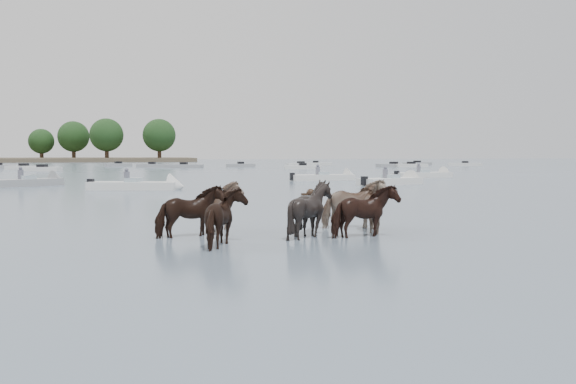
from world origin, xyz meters
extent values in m
plane|color=#4A596A|center=(0.00, 0.00, 0.00)|extent=(400.00, 400.00, 0.00)
imported|color=black|center=(-4.20, 0.86, 0.62)|extent=(1.94, 1.31, 1.50)
imported|color=gray|center=(-3.09, 1.87, 0.64)|extent=(1.32, 1.54, 1.54)
imported|color=black|center=(-0.85, 0.85, 0.67)|extent=(1.58, 1.44, 1.60)
imported|color=#826758|center=(0.66, 1.57, 0.66)|extent=(1.91, 0.92, 1.59)
imported|color=black|center=(-3.45, -0.86, 0.63)|extent=(1.34, 1.55, 1.51)
imported|color=black|center=(-1.14, 0.03, 0.67)|extent=(1.57, 1.43, 1.59)
imported|color=black|center=(0.24, -0.34, 0.63)|extent=(1.92, 1.14, 1.52)
imported|color=gray|center=(1.17, 0.89, 0.62)|extent=(1.58, 1.74, 1.50)
sphere|color=black|center=(3.43, 15.21, 0.12)|extent=(0.44, 0.44, 0.44)
cube|color=black|center=(3.18, 15.21, 0.02)|extent=(0.50, 0.22, 0.18)
cube|color=gray|center=(-12.53, 28.46, 0.20)|extent=(4.59, 3.77, 0.55)
cone|color=gray|center=(-10.67, 29.68, 0.20)|extent=(1.63, 1.83, 1.60)
cube|color=#99ADB7|center=(-12.53, 28.46, 0.55)|extent=(1.28, 1.38, 0.35)
cylinder|color=#595966|center=(-12.93, 28.46, 0.75)|extent=(0.36, 0.36, 0.70)
sphere|color=#595966|center=(-12.93, 28.46, 1.20)|extent=(0.24, 0.24, 0.24)
cube|color=silver|center=(-5.59, 22.41, 0.20)|extent=(5.58, 3.24, 0.55)
cone|color=silver|center=(-3.06, 21.55, 0.20)|extent=(1.37, 1.80, 1.60)
cube|color=#99ADB7|center=(-5.59, 22.41, 0.55)|extent=(1.12, 1.32, 0.35)
cube|color=black|center=(-8.12, 23.27, 0.35)|extent=(0.44, 0.44, 0.60)
cylinder|color=#595966|center=(-5.99, 22.41, 0.75)|extent=(0.36, 0.36, 0.70)
sphere|color=#595966|center=(-5.99, 22.41, 1.20)|extent=(0.24, 0.24, 0.24)
cube|color=silver|center=(9.26, 31.22, 0.20)|extent=(5.24, 1.91, 0.55)
cone|color=silver|center=(11.83, 31.38, 0.20)|extent=(1.00, 1.65, 1.60)
cube|color=#99ADB7|center=(9.26, 31.22, 0.55)|extent=(0.87, 1.17, 0.35)
cube|color=black|center=(6.68, 31.07, 0.35)|extent=(0.37, 0.37, 0.60)
cylinder|color=#595966|center=(8.86, 31.22, 0.75)|extent=(0.36, 0.36, 0.70)
sphere|color=#595966|center=(8.86, 31.22, 1.20)|extent=(0.24, 0.24, 0.24)
cube|color=silver|center=(11.84, 23.74, 0.20)|extent=(5.32, 3.44, 0.55)
cone|color=silver|center=(14.19, 24.72, 0.20)|extent=(1.45, 1.82, 1.60)
cube|color=#99ADB7|center=(11.84, 23.74, 0.55)|extent=(1.17, 1.34, 0.35)
cube|color=black|center=(9.49, 22.75, 0.35)|extent=(0.46, 0.46, 0.60)
cylinder|color=#595966|center=(11.44, 23.74, 0.75)|extent=(0.36, 0.36, 0.70)
sphere|color=#595966|center=(11.44, 23.74, 1.20)|extent=(0.24, 0.24, 0.24)
cube|color=silver|center=(19.76, 34.34, 0.20)|extent=(5.78, 2.52, 0.55)
cone|color=silver|center=(22.52, 34.81, 0.20)|extent=(1.16, 1.73, 1.60)
cube|color=#99ADB7|center=(19.76, 34.34, 0.55)|extent=(0.98, 1.24, 0.35)
cube|color=black|center=(17.01, 33.87, 0.35)|extent=(0.40, 0.40, 0.60)
cylinder|color=#595966|center=(19.36, 34.34, 0.75)|extent=(0.36, 0.36, 0.70)
sphere|color=#595966|center=(19.36, 34.34, 1.20)|extent=(0.24, 0.24, 0.24)
cube|color=silver|center=(-19.72, 71.43, 0.22)|extent=(4.88, 3.00, 0.60)
cube|color=black|center=(-19.72, 71.43, 0.60)|extent=(1.28, 1.28, 0.50)
cube|color=silver|center=(-16.33, 63.32, 0.22)|extent=(4.75, 3.01, 0.60)
cube|color=black|center=(-16.33, 63.32, 0.60)|extent=(1.29, 1.29, 0.50)
cube|color=gray|center=(-7.92, 87.51, 0.22)|extent=(4.49, 2.82, 0.60)
cube|color=black|center=(-7.92, 87.51, 0.60)|extent=(1.28, 1.28, 0.50)
cube|color=gray|center=(-2.68, 80.46, 0.22)|extent=(4.93, 2.63, 0.60)
cube|color=black|center=(-2.68, 80.46, 0.60)|extent=(1.22, 1.22, 0.50)
cube|color=gray|center=(1.85, 76.38, 0.22)|extent=(5.89, 3.59, 0.60)
cube|color=black|center=(1.85, 76.38, 0.60)|extent=(1.31, 1.31, 0.50)
cube|color=gray|center=(11.08, 79.41, 0.22)|extent=(4.65, 1.75, 0.60)
cube|color=black|center=(11.08, 79.41, 0.60)|extent=(1.05, 1.05, 0.50)
cube|color=silver|center=(17.17, 64.72, 0.22)|extent=(5.19, 2.19, 0.60)
cube|color=black|center=(17.17, 64.72, 0.60)|extent=(1.13, 1.13, 0.50)
cube|color=silver|center=(21.80, 81.97, 0.22)|extent=(5.40, 2.44, 0.60)
cube|color=black|center=(21.80, 81.97, 0.60)|extent=(1.17, 1.17, 0.50)
cube|color=silver|center=(26.08, 87.35, 0.22)|extent=(6.14, 3.52, 0.60)
cube|color=black|center=(26.08, 87.35, 0.60)|extent=(1.29, 1.29, 0.50)
cube|color=gray|center=(34.47, 72.70, 0.22)|extent=(6.11, 2.75, 0.60)
cube|color=black|center=(34.47, 72.70, 0.60)|extent=(1.19, 1.19, 0.50)
cube|color=silver|center=(37.17, 72.02, 0.22)|extent=(5.56, 2.11, 0.60)
cube|color=black|center=(37.17, 72.02, 0.60)|extent=(1.11, 1.11, 0.50)
cube|color=gray|center=(44.67, 84.82, 0.22)|extent=(5.92, 2.77, 0.60)
cube|color=black|center=(44.67, 84.82, 0.60)|extent=(1.20, 1.20, 0.50)
cube|color=silver|center=(49.98, 77.39, 0.22)|extent=(5.80, 3.49, 0.60)
cube|color=black|center=(49.98, 77.39, 0.60)|extent=(1.30, 1.30, 0.50)
cylinder|color=#382619|center=(-28.90, 155.03, 1.48)|extent=(1.00, 1.00, 2.96)
sphere|color=black|center=(-28.90, 155.03, 5.34)|extent=(6.57, 6.57, 6.57)
cylinder|color=#382619|center=(-20.57, 152.14, 1.82)|extent=(1.00, 1.00, 3.63)
sphere|color=black|center=(-20.57, 152.14, 6.56)|extent=(8.07, 8.07, 8.07)
cylinder|color=#382619|center=(-11.89, 143.56, 1.88)|extent=(1.00, 1.00, 3.77)
sphere|color=black|center=(-11.89, 143.56, 6.80)|extent=(8.37, 8.37, 8.37)
cylinder|color=#382619|center=(1.11, 142.42, 1.88)|extent=(1.00, 1.00, 3.76)
sphere|color=black|center=(1.11, 142.42, 6.79)|extent=(8.36, 8.36, 8.36)
camera|label=1|loc=(-5.64, -14.95, 2.21)|focal=37.35mm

